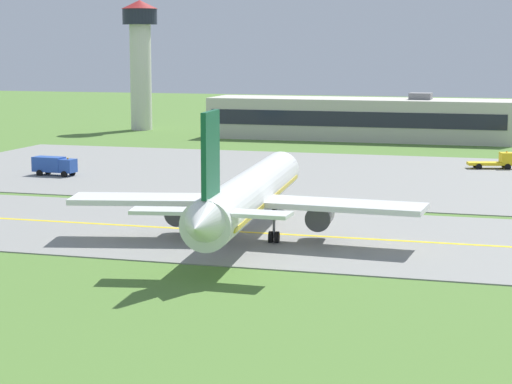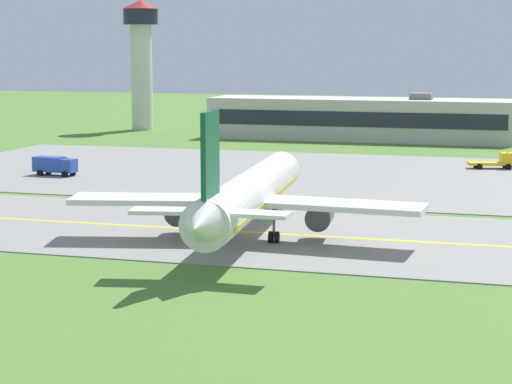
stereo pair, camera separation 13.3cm
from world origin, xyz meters
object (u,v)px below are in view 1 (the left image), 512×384
object	(u,v)px
service_truck_fuel	(498,161)
service_truck_pushback	(54,165)
airplane_lead	(249,195)
control_tower	(140,52)

from	to	relation	value
service_truck_fuel	service_truck_pushback	distance (m)	62.52
service_truck_fuel	service_truck_pushback	size ratio (longest dim) A/B	1.09
airplane_lead	service_truck_pushback	size ratio (longest dim) A/B	6.45
airplane_lead	service_truck_fuel	size ratio (longest dim) A/B	5.91
service_truck_fuel	control_tower	size ratio (longest dim) A/B	0.25
airplane_lead	control_tower	distance (m)	118.69
service_truck_pushback	control_tower	distance (m)	74.26
control_tower	service_truck_fuel	bearing A→B (deg)	-31.80
airplane_lead	control_tower	size ratio (longest dim) A/B	1.48
control_tower	service_truck_pushback	bearing A→B (deg)	-76.39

